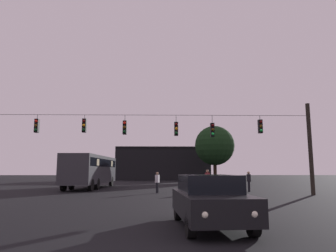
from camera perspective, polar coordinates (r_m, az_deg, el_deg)
The scene contains 9 objects.
ground_plane at distance 28.60m, azimuth -3.02°, elevation -11.60°, with size 168.00×168.00×0.00m, color black.
overhead_signal_span at distance 21.12m, azimuth -3.54°, elevation -2.59°, with size 22.72×0.44×6.36m.
city_bus at distance 30.09m, azimuth -14.07°, elevation -7.65°, with size 2.92×11.08×3.00m.
car_near_right at distance 9.45m, azimuth 7.71°, elevation -13.43°, with size 2.06×4.42×1.52m.
pedestrian_crossing_left at distance 25.26m, azimuth 14.83°, elevation -9.77°, with size 0.25×0.37×1.57m.
pedestrian_crossing_center at distance 23.78m, azimuth 7.37°, elevation -9.87°, with size 0.32×0.40×1.71m.
pedestrian_crossing_right at distance 23.09m, azimuth -2.01°, elevation -10.25°, with size 0.34×0.42×1.54m.
corner_building at distance 55.77m, azimuth -0.94°, elevation -7.08°, with size 16.10×8.46×5.68m.
tree_left_silhouette at distance 46.62m, azimuth 8.67°, elevation -3.64°, with size 5.93×5.93×8.34m.
Camera 1 is at (0.87, -4.04, 1.65)m, focal length 32.69 mm.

